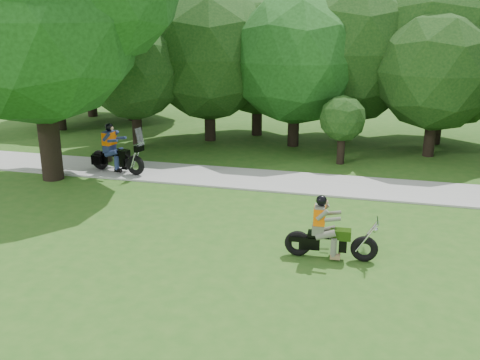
# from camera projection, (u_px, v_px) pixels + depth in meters

# --- Properties ---
(ground) EXTENTS (100.00, 100.00, 0.00)m
(ground) POSITION_uv_depth(u_px,v_px,m) (379.00, 333.00, 9.18)
(ground) COLOR #295B1A
(ground) RESTS_ON ground
(walkway) EXTENTS (60.00, 2.20, 0.06)m
(walkway) POSITION_uv_depth(u_px,v_px,m) (381.00, 189.00, 16.56)
(walkway) COLOR #9D9D98
(walkway) RESTS_ON ground
(tree_line) EXTENTS (40.49, 11.82, 7.71)m
(tree_line) POSITION_uv_depth(u_px,v_px,m) (410.00, 55.00, 21.30)
(tree_line) COLOR black
(tree_line) RESTS_ON ground
(chopper_motorcycle) EXTENTS (2.07, 0.55, 1.48)m
(chopper_motorcycle) POSITION_uv_depth(u_px,v_px,m) (327.00, 236.00, 11.82)
(chopper_motorcycle) COLOR black
(chopper_motorcycle) RESTS_ON ground
(touring_motorcycle) EXTENTS (2.18, 0.97, 1.67)m
(touring_motorcycle) POSITION_uv_depth(u_px,v_px,m) (114.00, 154.00, 18.06)
(touring_motorcycle) COLOR black
(touring_motorcycle) RESTS_ON walkway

